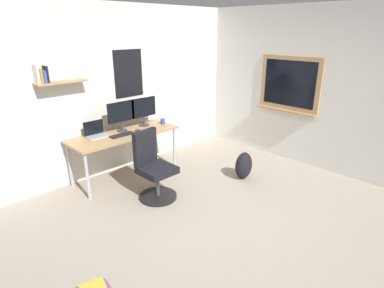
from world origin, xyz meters
The scene contains 12 objects.
ground_plane centered at (0.00, 0.00, 0.00)m, with size 5.20×5.20×0.00m, color #9E9384.
wall_back centered at (0.00, 2.45, 1.30)m, with size 5.00×0.30×2.60m.
wall_right centered at (2.45, 0.03, 1.30)m, with size 0.22×5.00×2.60m.
desk centered at (-0.10, 2.04, 0.66)m, with size 1.69×0.65×0.72m.
office_chair centered at (-0.19, 1.21, 0.41)m, with size 0.52×0.53×0.95m.
laptop centered at (-0.48, 2.20, 0.78)m, with size 0.31×0.21×0.23m.
monitor_primary centered at (-0.05, 2.15, 0.99)m, with size 0.46×0.17×0.46m.
monitor_secondary centered at (0.37, 2.15, 0.99)m, with size 0.46×0.17×0.46m.
keyboard centered at (-0.18, 1.96, 0.73)m, with size 0.37×0.13×0.02m, color black.
computer_mouse centered at (0.10, 1.96, 0.74)m, with size 0.10×0.06×0.03m, color #262628.
coffee_mug centered at (0.65, 2.01, 0.77)m, with size 0.08×0.08×0.09m, color #334CA5.
backpack centered at (1.16, 0.69, 0.22)m, with size 0.32×0.22×0.43m, color black.
Camera 1 is at (-2.58, -1.98, 2.23)m, focal length 29.74 mm.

